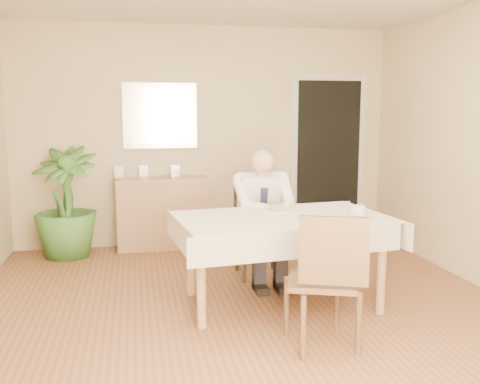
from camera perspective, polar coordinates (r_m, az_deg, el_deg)
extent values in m
plane|color=brown|center=(4.31, 0.93, -13.29)|extent=(5.00, 5.00, 0.00)
cube|color=beige|center=(6.47, -3.74, 5.91)|extent=(4.50, 0.02, 2.60)
cube|color=beige|center=(1.67, 19.46, -2.71)|extent=(4.50, 0.02, 2.60)
cube|color=silver|center=(1.67, 19.38, 2.48)|extent=(1.34, 0.02, 1.44)
cube|color=white|center=(1.68, 19.03, 2.56)|extent=(1.18, 0.02, 1.28)
cube|color=silver|center=(6.85, 9.30, 3.46)|extent=(0.96, 0.03, 2.10)
cube|color=black|center=(6.82, 9.39, 3.43)|extent=(0.80, 0.05, 1.95)
cube|color=silver|center=(6.39, -8.54, 8.05)|extent=(0.86, 0.03, 0.76)
cube|color=white|center=(6.37, -8.53, 8.04)|extent=(0.74, 0.02, 0.64)
cube|color=#A97F5B|center=(4.42, 4.49, -3.00)|extent=(1.69, 1.07, 0.04)
cube|color=beige|center=(4.41, 4.49, -2.67)|extent=(1.80, 1.18, 0.01)
cube|color=beige|center=(3.97, 6.43, -5.56)|extent=(1.69, 0.20, 0.22)
cube|color=beige|center=(4.91, 2.90, -2.75)|extent=(1.69, 0.20, 0.22)
cube|color=beige|center=(4.29, -6.56, -4.48)|extent=(0.12, 1.00, 0.22)
cube|color=beige|center=(4.73, 14.45, -3.45)|extent=(0.12, 1.00, 0.22)
cylinder|color=#A97F5B|center=(4.03, -4.17, -9.63)|extent=(0.07, 0.07, 0.70)
cylinder|color=#A97F5B|center=(4.43, 14.85, -8.19)|extent=(0.07, 0.07, 0.70)
cylinder|color=#A97F5B|center=(4.73, -5.29, -6.84)|extent=(0.07, 0.07, 0.70)
cylinder|color=#A97F5B|center=(5.08, 11.18, -5.88)|extent=(0.07, 0.07, 0.70)
cube|color=#422D1C|center=(5.23, 2.08, -4.16)|extent=(0.46, 0.46, 0.04)
cube|color=#422D1C|center=(5.37, 1.61, -1.00)|extent=(0.44, 0.07, 0.44)
cylinder|color=#422D1C|center=(5.08, 0.48, -7.30)|extent=(0.04, 0.04, 0.43)
cylinder|color=#422D1C|center=(5.16, 4.58, -7.05)|extent=(0.04, 0.04, 0.43)
cylinder|color=#422D1C|center=(5.43, -0.33, -6.23)|extent=(0.04, 0.04, 0.43)
cylinder|color=#422D1C|center=(5.51, 3.52, -6.02)|extent=(0.04, 0.04, 0.43)
cube|color=#422D1C|center=(3.74, 8.73, -9.38)|extent=(0.57, 0.57, 0.04)
cube|color=#422D1C|center=(3.48, 9.97, -6.23)|extent=(0.43, 0.19, 0.45)
cylinder|color=#422D1C|center=(3.60, 6.75, -14.19)|extent=(0.04, 0.04, 0.44)
cylinder|color=#422D1C|center=(3.73, 12.54, -13.50)|extent=(0.04, 0.04, 0.44)
cylinder|color=#422D1C|center=(3.94, 4.99, -12.09)|extent=(0.04, 0.04, 0.44)
cylinder|color=#422D1C|center=(4.05, 10.32, -11.56)|extent=(0.04, 0.04, 0.44)
cube|color=white|center=(5.14, 2.20, -0.98)|extent=(0.42, 0.31, 0.55)
cube|color=black|center=(5.02, 2.53, -1.56)|extent=(0.06, 0.08, 0.36)
cylinder|color=tan|center=(5.05, 2.34, 2.12)|extent=(0.09, 0.09, 0.08)
sphere|color=tan|center=(5.02, 2.41, 3.28)|extent=(0.21, 0.21, 0.21)
cube|color=black|center=(4.97, 1.59, -4.07)|extent=(0.13, 0.42, 0.13)
cube|color=black|center=(5.02, 3.83, -3.97)|extent=(0.13, 0.42, 0.13)
cube|color=black|center=(4.87, 2.05, -7.86)|extent=(0.11, 0.12, 0.45)
cube|color=black|center=(4.92, 4.34, -7.71)|extent=(0.11, 0.12, 0.45)
cube|color=black|center=(4.88, 2.21, -10.20)|extent=(0.11, 0.26, 0.07)
cube|color=black|center=(4.92, 4.51, -10.03)|extent=(0.11, 0.26, 0.07)
cylinder|color=white|center=(4.61, 3.81, -1.98)|extent=(0.26, 0.26, 0.02)
ellipsoid|color=olive|center=(4.60, 3.81, -1.71)|extent=(0.14, 0.14, 0.06)
cylinder|color=silver|center=(4.56, 4.50, -1.89)|extent=(0.01, 0.13, 0.01)
cylinder|color=silver|center=(4.54, 3.52, -1.93)|extent=(0.01, 0.13, 0.01)
imported|color=white|center=(4.44, 12.47, -2.04)|extent=(0.16, 0.16, 0.10)
cube|color=#A97F5B|center=(6.35, -8.24, -2.22)|extent=(1.05, 0.36, 0.84)
cube|color=silver|center=(6.31, -12.81, 2.10)|extent=(0.10, 0.02, 0.14)
cube|color=silver|center=(6.33, -10.24, 2.20)|extent=(0.10, 0.02, 0.14)
cube|color=silver|center=(6.30, -6.92, 2.25)|extent=(0.10, 0.02, 0.14)
imported|color=#325C22|center=(6.18, -18.10, -1.06)|extent=(0.84, 0.84, 1.22)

